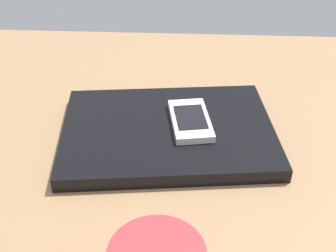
% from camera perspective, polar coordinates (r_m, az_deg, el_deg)
% --- Properties ---
extents(desk_surface, '(1.20, 0.80, 0.03)m').
position_cam_1_polar(desk_surface, '(0.69, 4.28, -2.61)').
color(desk_surface, '#9E7751').
rests_on(desk_surface, ground).
extents(laptop_closed, '(0.34, 0.26, 0.02)m').
position_cam_1_polar(laptop_closed, '(0.67, 0.00, -0.63)').
color(laptop_closed, black).
rests_on(laptop_closed, desk_surface).
extents(cell_phone_on_laptop, '(0.07, 0.11, 0.01)m').
position_cam_1_polar(cell_phone_on_laptop, '(0.67, 2.94, 0.77)').
color(cell_phone_on_laptop, silver).
rests_on(cell_phone_on_laptop, laptop_closed).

